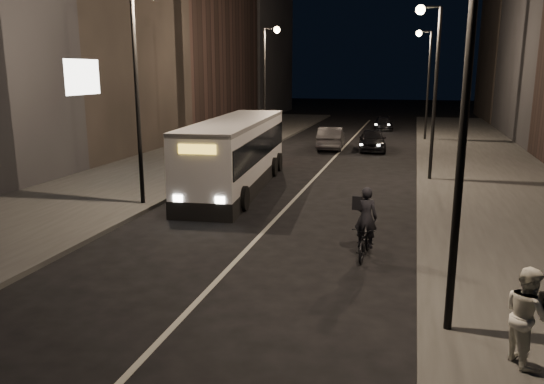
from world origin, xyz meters
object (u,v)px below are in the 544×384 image
Objects in this scene: streetlight_right_mid at (431,70)px; cyclist_on_bicycle at (365,234)px; pedestrian_woman at (527,315)px; city_bus at (236,151)px; streetlight_right_near at (453,68)px; streetlight_left_near at (142,69)px; streetlight_left_far at (268,70)px; car_near at (372,140)px; car_far at (384,123)px; car_mid at (331,138)px; streetlight_right_far at (425,70)px.

cyclist_on_bicycle is at bearing -98.72° from streetlight_right_mid.
city_bus is at bearing 14.92° from pedestrian_woman.
streetlight_right_near is 6.56m from cyclist_on_bicycle.
cyclist_on_bicycle is (8.86, -3.73, -4.65)m from streetlight_left_near.
streetlight_left_far is 0.68× the size of city_bus.
car_far is at bearing 84.07° from car_near.
streetlight_right_mid is at bearing -77.69° from car_near.
car_far is (-0.03, 13.72, -0.17)m from car_near.
car_mid is (4.53, 17.95, -4.59)m from streetlight_left_near.
car_far is at bearing -106.19° from car_mid.
cyclist_on_bicycle is (-1.80, -27.73, -4.65)m from streetlight_right_far.
cyclist_on_bicycle reaches higher than pedestrian_woman.
streetlight_left_far is 3.79× the size of cyclist_on_bicycle.
streetlight_right_far and streetlight_left_near have the same top height.
car_mid is (-6.13, -6.05, -4.59)m from streetlight_right_far.
car_near is at bearing 108.36° from streetlight_right_mid.
car_near is 2.84m from car_mid.
streetlight_right_far is at bearing 90.00° from streetlight_right_near.
streetlight_right_near is 32.00m from streetlight_right_far.
streetlight_left_near and streetlight_left_far have the same top height.
streetlight_right_far is at bearing 55.60° from car_near.
streetlight_right_far is at bearing 29.36° from streetlight_left_far.
cyclist_on_bicycle is 35.39m from car_far.
pedestrian_woman is (3.30, -5.26, 0.35)m from cyclist_on_bicycle.
streetlight_right_near is at bearing -60.93° from city_bus.
pedestrian_woman is (12.16, -8.99, -4.30)m from streetlight_left_near.
pedestrian_woman is at bearing 101.25° from car_mid.
streetlight_right_mid is at bearing -89.38° from car_far.
streetlight_left_near is at bearing -113.96° from streetlight_right_far.
city_bus reaches higher than car_far.
streetlight_right_near is 1.88× the size of car_near.
city_bus is 10.55m from cyclist_on_bicycle.
streetlight_left_near is at bearing -118.43° from car_near.
car_near is at bearing -97.25° from car_far.
streetlight_right_near is 40.06m from car_far.
city_bus is (2.22, 4.39, -3.64)m from streetlight_left_near.
streetlight_right_near is 1.00× the size of streetlight_left_far.
streetlight_right_far reaches higher than car_near.
streetlight_right_mid is 1.00× the size of streetlight_left_near.
cyclist_on_bicycle is 6.21m from pedestrian_woman.
streetlight_right_far is 12.24m from streetlight_left_far.
streetlight_right_near reaches higher than pedestrian_woman.
streetlight_left_near is (-10.66, 8.00, 0.00)m from streetlight_right_near.
pedestrian_woman is at bearing -54.72° from cyclist_on_bicycle.
car_far is (5.13, 27.24, -1.16)m from city_bus.
streetlight_left_near is 6.12m from city_bus.
streetlight_right_near is at bearing -63.95° from cyclist_on_bicycle.
car_far is at bearing 76.92° from streetlight_left_near.
streetlight_right_near is 15.43m from city_bus.
car_far is (-3.32, 7.63, -4.80)m from streetlight_right_far.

